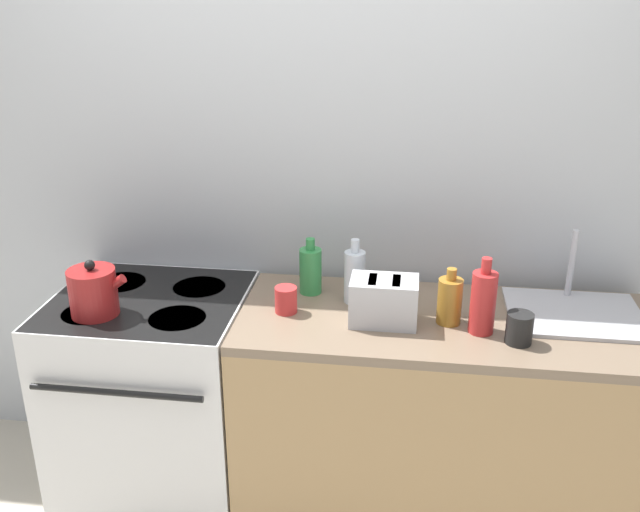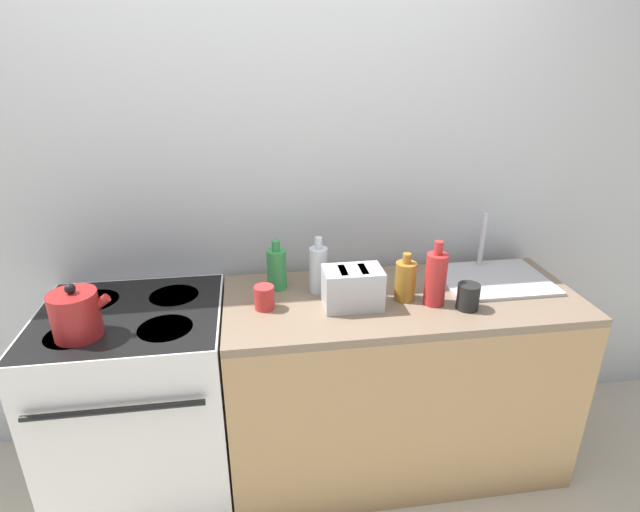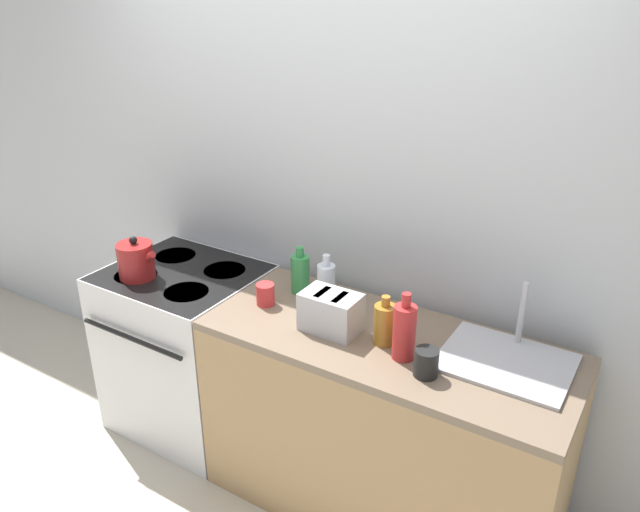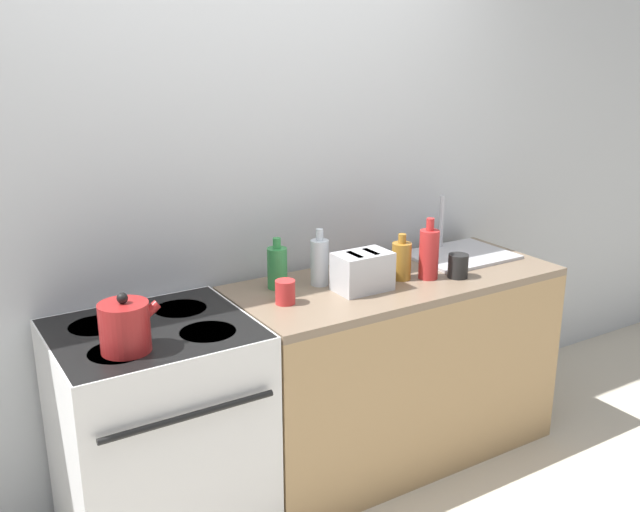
% 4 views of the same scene
% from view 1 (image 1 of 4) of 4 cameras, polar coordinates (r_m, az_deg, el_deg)
% --- Properties ---
extents(wall_back, '(8.00, 0.05, 2.60)m').
position_cam_1_polar(wall_back, '(2.90, -0.42, 6.33)').
color(wall_back, silver).
rests_on(wall_back, ground_plane).
extents(stove, '(0.75, 0.70, 0.90)m').
position_cam_1_polar(stove, '(3.05, -12.95, -10.80)').
color(stove, silver).
rests_on(stove, ground_plane).
extents(counter_block, '(1.54, 0.64, 0.90)m').
position_cam_1_polar(counter_block, '(2.88, 9.60, -12.93)').
color(counter_block, tan).
rests_on(counter_block, ground_plane).
extents(kettle, '(0.22, 0.17, 0.22)m').
position_cam_1_polar(kettle, '(2.73, -17.66, -2.75)').
color(kettle, maroon).
rests_on(kettle, stove).
extents(toaster, '(0.24, 0.15, 0.17)m').
position_cam_1_polar(toaster, '(2.56, 5.13, -3.60)').
color(toaster, '#BCBCC1').
rests_on(toaster, counter_block).
extents(sink_tray, '(0.49, 0.39, 0.28)m').
position_cam_1_polar(sink_tray, '(2.79, 19.68, -4.20)').
color(sink_tray, '#B7B7BC').
rests_on(sink_tray, counter_block).
extents(bottle_green, '(0.09, 0.09, 0.23)m').
position_cam_1_polar(bottle_green, '(2.78, -0.77, -1.13)').
color(bottle_green, '#338C47').
rests_on(bottle_green, counter_block).
extents(bottle_red, '(0.09, 0.09, 0.28)m').
position_cam_1_polar(bottle_red, '(2.53, 12.92, -3.57)').
color(bottle_red, '#B72828').
rests_on(bottle_red, counter_block).
extents(bottle_clear, '(0.08, 0.08, 0.25)m').
position_cam_1_polar(bottle_clear, '(2.70, 2.79, -1.60)').
color(bottle_clear, silver).
rests_on(bottle_clear, counter_block).
extents(bottle_amber, '(0.09, 0.09, 0.21)m').
position_cam_1_polar(bottle_amber, '(2.59, 10.33, -3.50)').
color(bottle_amber, '#9E6B23').
rests_on(bottle_amber, counter_block).
extents(cup_red, '(0.08, 0.08, 0.10)m').
position_cam_1_polar(cup_red, '(2.64, -2.74, -3.52)').
color(cup_red, red).
rests_on(cup_red, counter_block).
extents(cup_black, '(0.09, 0.09, 0.11)m').
position_cam_1_polar(cup_black, '(2.52, 15.65, -5.59)').
color(cup_black, black).
rests_on(cup_black, counter_block).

